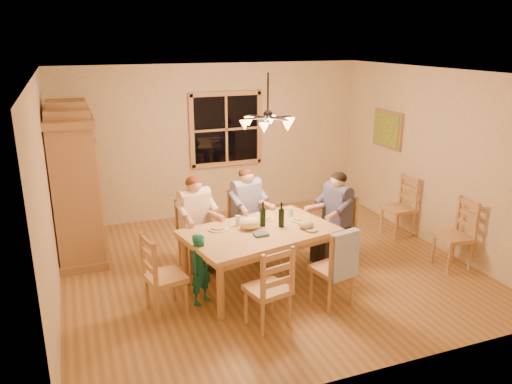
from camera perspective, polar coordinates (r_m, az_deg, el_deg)
name	(u,v)px	position (r m, az deg, el deg)	size (l,w,h in m)	color
floor	(267,267)	(7.16, 1.23, -8.59)	(5.50, 5.50, 0.00)	olive
ceiling	(268,72)	(6.46, 1.39, 13.50)	(5.50, 5.00, 0.02)	white
wall_back	(215,141)	(8.99, -4.70, 5.86)	(5.50, 0.02, 2.70)	#C4B08A
wall_left	(47,198)	(6.24, -22.82, -0.66)	(0.02, 5.00, 2.70)	#C4B08A
wall_right	(434,159)	(8.10, 19.71, 3.61)	(0.02, 5.00, 2.70)	#C4B08A
window	(226,129)	(8.97, -3.43, 7.17)	(1.30, 0.06, 1.30)	black
painting	(387,129)	(8.95, 14.77, 6.93)	(0.06, 0.78, 0.64)	olive
chandelier	(268,122)	(6.53, 1.35, 8.04)	(0.77, 0.68, 0.71)	black
armoire	(76,187)	(7.65, -19.91, 0.53)	(0.66, 1.40, 2.30)	olive
dining_table	(259,237)	(6.45, 0.38, -5.17)	(2.09, 1.52, 0.76)	tan
chair_far_left	(196,247)	(7.10, -6.82, -6.28)	(0.52, 0.50, 0.99)	tan
chair_far_right	(247,235)	(7.47, -1.03, -4.92)	(0.52, 0.50, 0.99)	tan
chair_near_left	(268,301)	(5.71, 1.34, -12.37)	(0.52, 0.50, 0.99)	tan
chair_near_right	(332,280)	(6.23, 8.64, -9.89)	(0.52, 0.50, 0.99)	tan
chair_end_left	(166,289)	(6.06, -10.24, -10.81)	(0.50, 0.52, 0.99)	tan
chair_end_right	(335,241)	(7.34, 9.00, -5.56)	(0.50, 0.52, 0.99)	tan
adult_woman	(195,211)	(6.90, -6.98, -2.19)	(0.46, 0.49, 0.87)	#F5E0BD
adult_plaid_man	(247,201)	(7.28, -1.05, -1.00)	(0.46, 0.49, 0.87)	navy
adult_slate_man	(337,206)	(7.15, 9.20, -1.58)	(0.49, 0.46, 0.87)	#424869
towel	(344,255)	(5.93, 10.03, -7.15)	(0.38, 0.10, 0.58)	#A1B8DA
wine_bottle_a	(263,214)	(6.49, 0.79, -2.53)	(0.08, 0.08, 0.33)	black
wine_bottle_b	(281,215)	(6.48, 2.92, -2.61)	(0.08, 0.08, 0.33)	black
plate_woman	(218,229)	(6.45, -4.37, -4.21)	(0.26, 0.26, 0.02)	white
plate_plaid	(265,218)	(6.79, 1.02, -3.03)	(0.26, 0.26, 0.02)	white
plate_slate	(299,220)	(6.77, 4.92, -3.15)	(0.26, 0.26, 0.02)	white
wine_glass_a	(238,221)	(6.53, -2.10, -3.30)	(0.06, 0.06, 0.14)	silver
wine_glass_b	(291,213)	(6.83, 4.00, -2.41)	(0.06, 0.06, 0.14)	silver
cap	(306,224)	(6.48, 5.74, -3.69)	(0.20, 0.20, 0.11)	tan
napkin	(261,234)	(6.24, 0.56, -4.85)	(0.18, 0.14, 0.03)	#476583
cloth_bundle	(250,223)	(6.43, -0.72, -3.59)	(0.28, 0.22, 0.15)	beige
child	(201,269)	(6.12, -6.28, -8.75)	(0.33, 0.21, 0.90)	#176B5C
chair_spare_front	(452,247)	(7.58, 21.50, -5.86)	(0.46, 0.47, 0.99)	tan
chair_spare_back	(397,218)	(8.48, 15.84, -2.83)	(0.44, 0.46, 0.99)	tan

